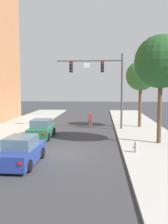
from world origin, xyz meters
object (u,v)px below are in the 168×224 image
object	(u,v)px
pedestrian_crossing_road	(90,119)
car_following_blue	(22,152)
car_lead_green	(42,129)
street_tree_nearest	(161,62)
fire_hydrant	(136,147)
street_tree_second	(141,76)
traffic_signal_mast	(103,77)

from	to	relation	value
pedestrian_crossing_road	car_following_blue	bearing A→B (deg)	-104.01
car_lead_green	street_tree_nearest	size ratio (longest dim) A/B	0.54
fire_hydrant	street_tree_second	xyz separation A→B (m)	(1.78, 10.75, 4.96)
street_tree_second	street_tree_nearest	bearing A→B (deg)	-87.78
car_following_blue	pedestrian_crossing_road	xyz separation A→B (m)	(3.22, 12.89, 0.19)
pedestrian_crossing_road	fire_hydrant	bearing A→B (deg)	-71.61
pedestrian_crossing_road	car_lead_green	bearing A→B (deg)	-125.84
traffic_signal_mast	fire_hydrant	bearing A→B (deg)	-77.28
street_tree_nearest	street_tree_second	world-z (taller)	street_tree_nearest
traffic_signal_mast	car_lead_green	distance (m)	8.27
traffic_signal_mast	car_following_blue	distance (m)	13.53
traffic_signal_mast	pedestrian_crossing_road	distance (m)	4.74
car_following_blue	pedestrian_crossing_road	bearing A→B (deg)	75.99
traffic_signal_mast	pedestrian_crossing_road	world-z (taller)	traffic_signal_mast
car_lead_green	pedestrian_crossing_road	distance (m)	6.69
car_following_blue	car_lead_green	bearing A→B (deg)	95.34
fire_hydrant	traffic_signal_mast	bearing A→B (deg)	102.72
car_lead_green	car_following_blue	bearing A→B (deg)	-84.66
traffic_signal_mast	pedestrian_crossing_road	size ratio (longest dim) A/B	4.57
car_following_blue	street_tree_second	world-z (taller)	street_tree_second
pedestrian_crossing_road	fire_hydrant	world-z (taller)	pedestrian_crossing_road
fire_hydrant	street_tree_nearest	bearing A→B (deg)	54.91
fire_hydrant	street_tree_second	world-z (taller)	street_tree_second
traffic_signal_mast	pedestrian_crossing_road	xyz separation A→B (m)	(-1.34, 1.02, -4.43)
traffic_signal_mast	street_tree_nearest	world-z (taller)	street_tree_nearest
traffic_signal_mast	street_tree_second	distance (m)	4.13
fire_hydrant	pedestrian_crossing_road	bearing A→B (deg)	108.39
pedestrian_crossing_road	street_tree_second	distance (m)	6.94
fire_hydrant	car_lead_green	bearing A→B (deg)	145.96
car_following_blue	street_tree_second	xyz separation A→B (m)	(8.45, 13.25, 4.74)
car_lead_green	pedestrian_crossing_road	bearing A→B (deg)	54.16
car_following_blue	fire_hydrant	world-z (taller)	car_following_blue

